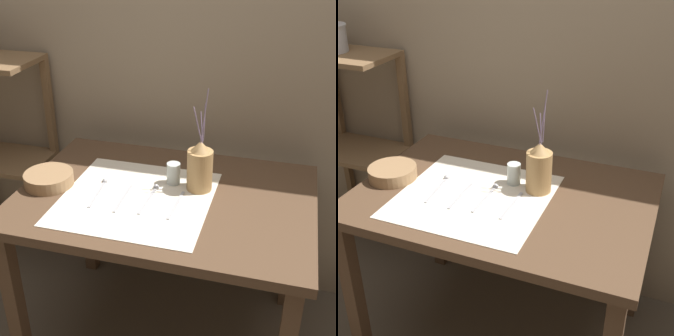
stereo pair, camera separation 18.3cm
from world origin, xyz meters
TOP-DOWN VIEW (x-y plane):
  - ground_plane at (0.00, 0.00)m, footprint 12.00×12.00m
  - stone_wall_back at (0.00, 0.53)m, footprint 7.00×0.06m
  - wooden_table at (0.00, 0.00)m, footprint 1.19×0.84m
  - wooden_shelf_unit at (-0.98, 0.35)m, footprint 0.49×0.33m
  - linen_cloth at (-0.10, -0.06)m, footprint 0.59×0.57m
  - pitcher_with_flowers at (0.12, 0.07)m, footprint 0.10×0.10m
  - wooden_bowl at (-0.49, -0.06)m, footprint 0.21×0.21m
  - glass_tumbler_near at (0.01, 0.09)m, footprint 0.06×0.06m
  - spoon_inner at (-0.27, -0.02)m, footprint 0.04×0.22m
  - knife_center at (-0.15, -0.09)m, footprint 0.02×0.21m
  - spoon_outer at (-0.05, -0.01)m, footprint 0.02×0.22m
  - fork_inner at (0.07, -0.08)m, footprint 0.02×0.21m

SIDE VIEW (x-z plane):
  - ground_plane at x=0.00m, z-range 0.00..0.00m
  - wooden_table at x=0.00m, z-range 0.28..1.05m
  - linen_cloth at x=-0.10m, z-range 0.77..0.77m
  - knife_center at x=-0.15m, z-range 0.77..0.78m
  - fork_inner at x=0.07m, z-range 0.77..0.78m
  - spoon_inner at x=-0.27m, z-range 0.76..0.79m
  - spoon_outer at x=-0.05m, z-range 0.76..0.79m
  - wooden_bowl at x=-0.49m, z-range 0.77..0.82m
  - glass_tumbler_near at x=0.01m, z-range 0.77..0.86m
  - wooden_shelf_unit at x=-0.98m, z-range 0.23..1.41m
  - pitcher_with_flowers at x=0.12m, z-range 0.65..1.09m
  - stone_wall_back at x=0.00m, z-range 0.00..2.40m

